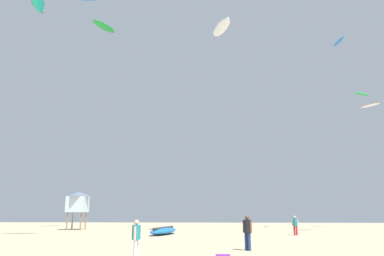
{
  "coord_description": "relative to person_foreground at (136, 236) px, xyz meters",
  "views": [
    {
      "loc": [
        1.69,
        -10.88,
        1.91
      ],
      "look_at": [
        0.0,
        16.47,
        8.14
      ],
      "focal_mm": 34.68,
      "sensor_mm": 36.0,
      "label": 1
    }
  ],
  "objects": [
    {
      "name": "lifeguard_tower",
      "position": [
        -11.97,
        25.19,
        2.12
      ],
      "size": [
        2.3,
        2.3,
        4.15
      ],
      "color": "#8C704C",
      "rests_on": "ground"
    },
    {
      "name": "kite_aloft_0",
      "position": [
        18.32,
        20.82,
        12.63
      ],
      "size": [
        2.32,
        1.84,
        0.44
      ],
      "color": "green"
    },
    {
      "name": "kite_aloft_6",
      "position": [
        -18.97,
        25.35,
        26.42
      ],
      "size": [
        0.92,
        3.02,
        0.56
      ],
      "color": "green"
    },
    {
      "name": "kite_aloft_7",
      "position": [
        18.32,
        25.85,
        20.84
      ],
      "size": [
        0.96,
        2.65,
        0.57
      ],
      "color": "blue"
    },
    {
      "name": "kite_aloft_2",
      "position": [
        -10.58,
        26.61,
        24.17
      ],
      "size": [
        2.71,
        3.85,
        0.61
      ],
      "color": "green"
    },
    {
      "name": "kite_grounded_near",
      "position": [
        -1.2,
        17.23,
        -0.62
      ],
      "size": [
        2.53,
        5.63,
        0.68
      ],
      "color": "blue",
      "rests_on": "ground"
    },
    {
      "name": "kite_aloft_5",
      "position": [
        -15.4,
        18.82,
        23.14
      ],
      "size": [
        2.46,
        4.47,
        1.04
      ],
      "color": "#19B29E"
    },
    {
      "name": "person_foreground",
      "position": [
        0.0,
        0.0,
        0.0
      ],
      "size": [
        0.36,
        0.53,
        1.6
      ],
      "rotation": [
        0.0,
        0.0,
        3.08
      ],
      "color": "silver",
      "rests_on": "ground"
    },
    {
      "name": "kite_aloft_4",
      "position": [
        22.74,
        29.72,
        13.92
      ],
      "size": [
        2.15,
        2.41,
        0.37
      ],
      "color": "white"
    },
    {
      "name": "person_midground",
      "position": [
        10.06,
        16.9,
        0.0
      ],
      "size": [
        0.52,
        0.36,
        1.61
      ],
      "rotation": [
        0.0,
        0.0,
        4.48
      ],
      "color": "#B21E23",
      "rests_on": "ground"
    },
    {
      "name": "person_left",
      "position": [
        4.96,
        3.92,
        0.1
      ],
      "size": [
        0.44,
        0.45,
        1.77
      ],
      "rotation": [
        0.0,
        0.0,
        0.77
      ],
      "color": "navy",
      "rests_on": "ground"
    },
    {
      "name": "kite_aloft_3",
      "position": [
        4.18,
        18.25,
        19.1
      ],
      "size": [
        2.41,
        3.98,
        0.75
      ],
      "color": "white"
    }
  ]
}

